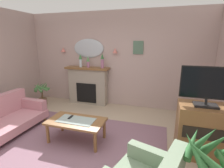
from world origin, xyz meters
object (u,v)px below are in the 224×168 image
mantel_vase_right (102,61)px  mantel_vase_left (88,61)px  mantel_vase_centre (80,60)px  potted_plant_small_fern (42,93)px  fireplace (88,86)px  tv_remote (71,117)px  floral_couch (1,119)px  tv_flatscreen (208,86)px  wall_mirror (89,48)px  framed_picture (138,48)px  coffee_table (76,123)px  tv_cabinet (201,130)px  wall_sconce_left (63,50)px  potted_plant_corner_palm (205,167)px  wall_sconce_right (115,51)px

mantel_vase_right → mantel_vase_left: bearing=180.0°
mantel_vase_centre → potted_plant_small_fern: bearing=-155.7°
fireplace → potted_plant_small_fern: (-1.30, -0.53, -0.18)m
tv_remote → floral_couch: (-1.51, -0.28, -0.13)m
tv_flatscreen → potted_plant_small_fern: bearing=163.9°
mantel_vase_centre → wall_mirror: wall_mirror is taller
mantel_vase_left → framed_picture: bearing=7.1°
mantel_vase_right → mantel_vase_centre: bearing=180.0°
mantel_vase_right → coffee_table: (0.16, -1.95, -0.99)m
tv_flatscreen → tv_cabinet: bearing=90.0°
wall_sconce_left → tv_remote: bearing=-56.0°
floral_couch → tv_flatscreen: 4.04m
wall_sconce_left → tv_flatscreen: size_ratio=0.17×
mantel_vase_right → wall_mirror: wall_mirror is taller
fireplace → framed_picture: size_ratio=3.78×
floral_couch → potted_plant_small_fern: 1.69m
tv_cabinet → tv_flatscreen: tv_flatscreen is taller
fireplace → tv_flatscreen: bearing=-31.0°
fireplace → potted_plant_corner_palm: bearing=-44.8°
potted_plant_corner_palm → tv_remote: bearing=160.0°
tv_remote → potted_plant_small_fern: size_ratio=0.22×
wall_sconce_right → tv_flatscreen: (2.05, -1.83, -0.41)m
mantel_vase_centre → floral_couch: mantel_vase_centre is taller
framed_picture → coffee_table: 2.67m
mantel_vase_left → coffee_table: mantel_vase_left is taller
mantel_vase_left → tv_flatscreen: size_ratio=0.40×
wall_sconce_right → potted_plant_small_fern: (-2.15, -0.62, -1.27)m
tv_flatscreen → wall_mirror: bearing=147.0°
fireplace → mantel_vase_left: bearing=-29.5°
wall_mirror → wall_sconce_left: bearing=-176.6°
mantel_vase_right → potted_plant_corner_palm: mantel_vase_right is taller
framed_picture → potted_plant_corner_palm: bearing=-66.6°
floral_couch → potted_plant_corner_palm: potted_plant_corner_palm is taller
mantel_vase_centre → wall_sconce_right: 1.09m
wall_sconce_right → coffee_table: 2.44m
potted_plant_corner_palm → tv_flatscreen: bearing=81.3°
mantel_vase_centre → tv_cabinet: bearing=-28.6°
tv_flatscreen → potted_plant_small_fern: 4.45m
tv_remote → tv_cabinet: 2.40m
framed_picture → floral_couch: (-2.51, -2.34, -1.43)m
mantel_vase_centre → potted_plant_small_fern: (-1.10, -0.50, -0.99)m
potted_plant_small_fern → wall_sconce_left: bearing=54.0°
fireplace → framed_picture: framed_picture is taller
wall_mirror → wall_sconce_right: (0.85, -0.05, -0.05)m
framed_picture → tv_remote: bearing=-115.7°
wall_mirror → coffee_table: (0.66, -2.12, -1.33)m
mantel_vase_right → wall_sconce_right: (0.35, 0.12, 0.28)m
mantel_vase_right → wall_mirror: (-0.50, 0.17, 0.33)m
mantel_vase_left → wall_sconce_right: (0.80, 0.12, 0.32)m
tv_flatscreen → fireplace: bearing=149.0°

